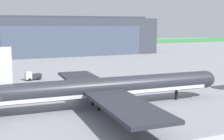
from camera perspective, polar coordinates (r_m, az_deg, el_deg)
ground_plane at (r=63.16m, az=-8.16°, el=-5.47°), size 440.00×440.00×0.00m
grass_field_strip at (r=236.11m, az=-19.49°, el=4.45°), size 440.00×56.00×0.08m
maintenance_hangar at (r=158.25m, az=-8.45°, el=6.34°), size 87.59×32.51×19.32m
airliner_near_left at (r=55.97m, az=-1.55°, el=-3.40°), size 48.49×43.17×11.66m
stair_truck at (r=86.17m, az=-14.72°, el=-1.09°), size 4.59×2.67×2.38m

